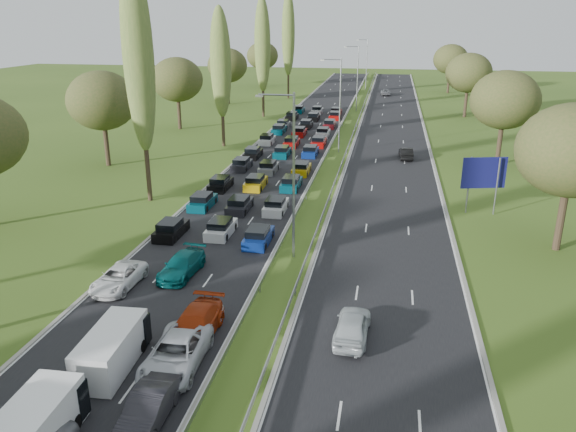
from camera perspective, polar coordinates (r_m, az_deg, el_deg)
The scene contains 21 objects.
ground at distance 76.72m, azimuth 5.30°, elevation 6.81°, with size 260.00×260.00×0.00m, color #385319.
near_carriageway at distance 79.98m, azimuth 0.61°, elevation 7.41°, with size 10.50×215.00×0.04m, color black.
far_carriageway at distance 78.89m, azimuth 10.39°, elevation 6.93°, with size 10.50×215.00×0.04m, color black.
central_reservation at distance 79.04m, azimuth 5.48°, elevation 7.59°, with size 2.36×215.00×0.32m.
lamp_columns at distance 73.67m, azimuth 5.30°, elevation 11.03°, with size 0.18×140.18×12.00m.
poplar_row at distance 66.80m, azimuth -9.68°, elevation 15.50°, with size 2.80×127.80×22.44m.
woodland_left at distance 66.64m, azimuth -19.76°, elevation 10.58°, with size 8.00×166.00×11.10m.
woodland_right at distance 63.29m, azimuth 22.46°, elevation 9.83°, with size 8.00×153.00×11.10m.
traffic_queue_fill at distance 74.90m, azimuth -0.08°, elevation 6.93°, with size 9.14×68.10×0.80m.
near_car_2 at distance 38.44m, azimuth -16.83°, elevation -6.02°, with size 2.22×4.82×1.34m, color white.
near_car_7 at distance 39.16m, azimuth -10.74°, elevation -4.94°, with size 2.01×4.93×1.43m, color #054B4D.
near_car_9 at distance 26.33m, azimuth -14.03°, elevation -18.43°, with size 1.56×4.46×1.47m, color black.
near_car_10 at distance 29.50m, azimuth -11.32°, elevation -13.54°, with size 2.60×5.63×1.56m, color #BABDC4.
near_car_11 at distance 31.68m, azimuth -9.47°, elevation -10.91°, with size 2.20×5.41×1.57m, color #9B2909.
near_car_12 at distance 32.06m, azimuth -8.86°, elevation -10.64°, with size 1.68×4.17×1.42m, color white.
far_car_0 at distance 31.47m, azimuth 6.55°, elevation -11.01°, with size 1.82×4.52×1.54m, color #B6BEC1.
far_car_1 at distance 72.16m, azimuth 11.89°, elevation 6.26°, with size 1.50×4.30×1.42m, color black.
far_car_2 at distance 133.44m, azimuth 9.90°, elevation 12.29°, with size 2.21×4.80×1.33m, color slate.
white_van_front at distance 26.20m, azimuth -24.38°, elevation -19.04°, with size 2.10×5.36×2.15m.
white_van_rear at distance 30.29m, azimuth -17.30°, elevation -12.58°, with size 2.01×5.12×2.06m.
direction_sign at distance 52.62m, azimuth 19.28°, elevation 3.92°, with size 3.90×1.09×5.20m.
Camera 1 is at (10.93, 5.39, 16.68)m, focal length 35.00 mm.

